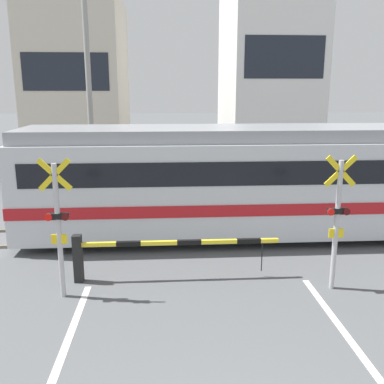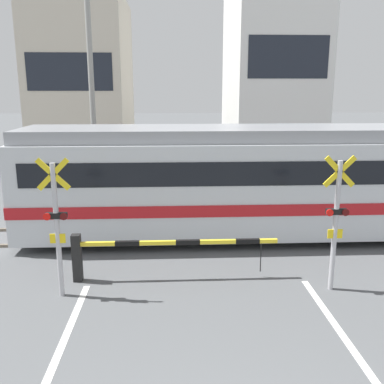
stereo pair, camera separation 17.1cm
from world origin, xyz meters
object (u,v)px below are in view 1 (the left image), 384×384
object	(u,v)px
crossing_signal_left	(58,223)
pedestrian	(200,175)
commuter_train	(365,177)
crossing_signal_right	(337,217)
crossing_barrier_near	(136,250)
crossing_barrier_far	(223,189)

from	to	relation	value
crossing_signal_left	pedestrian	xyz separation A→B (m)	(3.65, 8.55, -0.72)
commuter_train	crossing_signal_right	distance (m)	4.43
crossing_barrier_near	crossing_signal_right	distance (m)	4.50
commuter_train	crossing_barrier_far	distance (m)	4.98
commuter_train	crossing_barrier_far	world-z (taller)	commuter_train
crossing_signal_left	pedestrian	distance (m)	9.33
crossing_barrier_far	pedestrian	world-z (taller)	pedestrian
crossing_barrier_far	pedestrian	distance (m)	2.03
crossing_barrier_far	crossing_signal_right	world-z (taller)	crossing_signal_right
commuter_train	crossing_signal_right	xyz separation A→B (m)	(-2.37, -3.74, -0.10)
crossing_signal_right	pedestrian	distance (m)	8.87
crossing_signal_right	pedestrian	xyz separation A→B (m)	(-2.23, 8.55, -0.72)
crossing_signal_left	crossing_barrier_near	bearing A→B (deg)	25.08
commuter_train	crossing_barrier_far	xyz separation A→B (m)	(-3.90, 2.92, -1.01)
commuter_train	crossing_signal_left	distance (m)	9.07
crossing_barrier_near	crossing_barrier_far	xyz separation A→B (m)	(2.82, 5.94, 0.00)
crossing_signal_right	crossing_signal_left	bearing A→B (deg)	180.00
crossing_barrier_far	crossing_signal_left	bearing A→B (deg)	-123.19
crossing_barrier_near	crossing_barrier_far	distance (m)	6.58
pedestrian	crossing_barrier_far	bearing A→B (deg)	-69.71
commuter_train	crossing_barrier_near	bearing A→B (deg)	-155.80
crossing_barrier_far	crossing_signal_left	size ratio (longest dim) A/B	1.58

